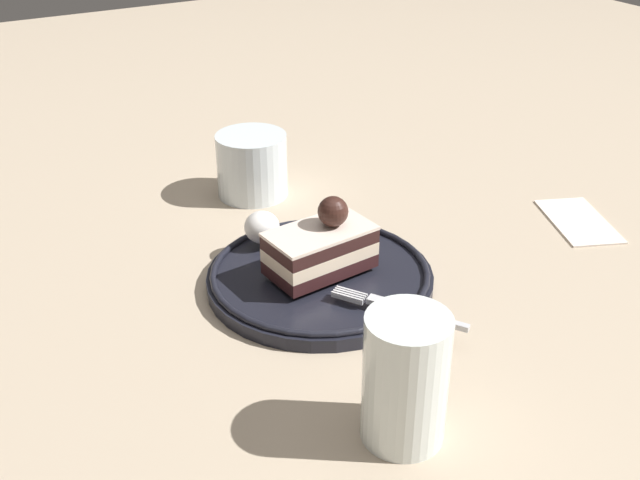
% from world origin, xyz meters
% --- Properties ---
extents(ground_plane, '(2.40, 2.40, 0.00)m').
position_xyz_m(ground_plane, '(0.00, 0.00, 0.00)').
color(ground_plane, tan).
extents(dessert_plate, '(0.21, 0.21, 0.02)m').
position_xyz_m(dessert_plate, '(0.02, -0.01, 0.01)').
color(dessert_plate, black).
rests_on(dessert_plate, ground_plane).
extents(cake_slice, '(0.06, 0.10, 0.07)m').
position_xyz_m(cake_slice, '(0.02, -0.01, 0.04)').
color(cake_slice, '#36191A').
rests_on(cake_slice, dessert_plate).
extents(whipped_cream_dollop, '(0.03, 0.03, 0.03)m').
position_xyz_m(whipped_cream_dollop, '(-0.05, -0.04, 0.03)').
color(whipped_cream_dollop, white).
rests_on(whipped_cream_dollop, dessert_plate).
extents(fork, '(0.11, 0.07, 0.00)m').
position_xyz_m(fork, '(0.11, 0.01, 0.02)').
color(fork, silver).
rests_on(fork, dessert_plate).
extents(drink_glass_near, '(0.08, 0.08, 0.07)m').
position_xyz_m(drink_glass_near, '(-0.19, 0.02, 0.03)').
color(drink_glass_near, silver).
rests_on(drink_glass_near, ground_plane).
extents(drink_glass_far, '(0.06, 0.06, 0.10)m').
position_xyz_m(drink_glass_far, '(0.22, -0.06, 0.05)').
color(drink_glass_far, white).
rests_on(drink_glass_far, ground_plane).
extents(folded_napkin, '(0.12, 0.09, 0.00)m').
position_xyz_m(folded_napkin, '(0.05, 0.29, 0.00)').
color(folded_napkin, white).
rests_on(folded_napkin, ground_plane).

